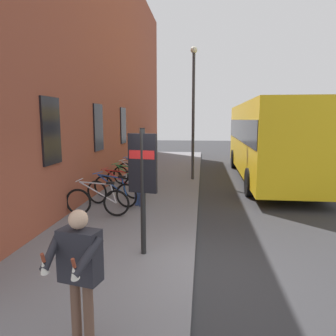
# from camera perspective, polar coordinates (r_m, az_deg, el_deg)

# --- Properties ---
(ground) EXTENTS (60.00, 60.00, 0.00)m
(ground) POSITION_cam_1_polar(r_m,az_deg,el_deg) (11.67, 10.41, -4.77)
(ground) COLOR #2D2D30
(sidewalk_pavement) EXTENTS (24.00, 3.50, 0.12)m
(sidewalk_pavement) POSITION_cam_1_polar(r_m,az_deg,el_deg) (13.70, -1.75, -2.37)
(sidewalk_pavement) COLOR slate
(sidewalk_pavement) RESTS_ON ground
(station_facade) EXTENTS (22.00, 0.65, 9.93)m
(station_facade) POSITION_cam_1_polar(r_m,az_deg,el_deg) (15.01, -9.43, 17.27)
(station_facade) COLOR brown
(station_facade) RESTS_ON ground
(bicycle_under_window) EXTENTS (0.48, 1.77, 0.97)m
(bicycle_under_window) POSITION_cam_1_polar(r_m,az_deg,el_deg) (8.80, -12.42, -5.82)
(bicycle_under_window) COLOR black
(bicycle_under_window) RESTS_ON sidewalk_pavement
(bicycle_mid_rack) EXTENTS (0.69, 1.70, 0.97)m
(bicycle_mid_rack) POSITION_cam_1_polar(r_m,az_deg,el_deg) (9.72, -9.99, -4.37)
(bicycle_mid_rack) COLOR black
(bicycle_mid_rack) RESTS_ON sidewalk_pavement
(bicycle_leaning_wall) EXTENTS (0.48, 1.76, 0.97)m
(bicycle_leaning_wall) POSITION_cam_1_polar(r_m,az_deg,el_deg) (10.62, -8.72, -3.23)
(bicycle_leaning_wall) COLOR black
(bicycle_leaning_wall) RESTS_ON sidewalk_pavement
(bicycle_nearest_sign) EXTENTS (0.67, 1.71, 0.97)m
(bicycle_nearest_sign) POSITION_cam_1_polar(r_m,az_deg,el_deg) (11.68, -7.22, -2.12)
(bicycle_nearest_sign) COLOR black
(bicycle_nearest_sign) RESTS_ON sidewalk_pavement
(bicycle_beside_lamp) EXTENTS (0.68, 1.70, 0.97)m
(bicycle_beside_lamp) POSITION_cam_1_polar(r_m,az_deg,el_deg) (12.63, -6.32, -1.29)
(bicycle_beside_lamp) COLOR black
(bicycle_beside_lamp) RESTS_ON sidewalk_pavement
(bicycle_by_door) EXTENTS (0.61, 1.73, 0.97)m
(bicycle_by_door) POSITION_cam_1_polar(r_m,az_deg,el_deg) (13.66, -5.65, -0.53)
(bicycle_by_door) COLOR black
(bicycle_by_door) RESTS_ON sidewalk_pavement
(transit_info_sign) EXTENTS (0.19, 0.55, 2.40)m
(transit_info_sign) POSITION_cam_1_polar(r_m,az_deg,el_deg) (5.95, -4.52, -0.62)
(transit_info_sign) COLOR black
(transit_info_sign) RESTS_ON sidewalk_pavement
(city_bus) EXTENTS (10.53, 2.75, 3.35)m
(city_bus) POSITION_cam_1_polar(r_m,az_deg,el_deg) (14.88, 17.43, 5.33)
(city_bus) COLOR yellow
(city_bus) RESTS_ON ground
(pedestrian_by_facade) EXTENTS (0.50, 0.58, 1.80)m
(pedestrian_by_facade) POSITION_cam_1_polar(r_m,az_deg,el_deg) (9.45, -5.26, -0.25)
(pedestrian_by_facade) COLOR #334C8C
(pedestrian_by_facade) RESTS_ON sidewalk_pavement
(tourist_with_hotdogs) EXTENTS (0.62, 0.62, 1.60)m
(tourist_with_hotdogs) POSITION_cam_1_polar(r_m,az_deg,el_deg) (3.78, -15.54, -16.19)
(tourist_with_hotdogs) COLOR brown
(tourist_with_hotdogs) RESTS_ON sidewalk_pavement
(street_lamp) EXTENTS (0.28, 0.28, 5.50)m
(street_lamp) POSITION_cam_1_polar(r_m,az_deg,el_deg) (13.70, 4.53, 11.47)
(street_lamp) COLOR #333338
(street_lamp) RESTS_ON sidewalk_pavement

